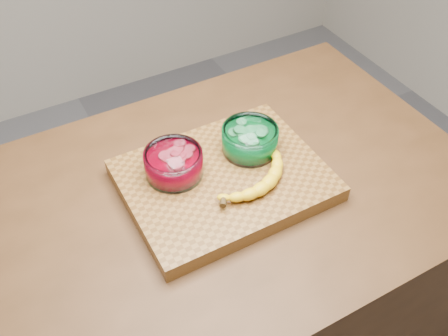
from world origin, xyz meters
TOP-DOWN VIEW (x-y plane):
  - counter at (0.00, 0.00)m, footprint 1.20×0.80m
  - cutting_board at (0.00, 0.00)m, footprint 0.45×0.35m
  - bowl_red at (-0.10, 0.06)m, footprint 0.13×0.13m
  - bowl_green at (0.09, 0.04)m, footprint 0.13×0.13m
  - banana at (0.05, -0.04)m, footprint 0.23×0.15m

SIDE VIEW (x-z plane):
  - counter at x=0.00m, z-range 0.00..0.90m
  - cutting_board at x=0.00m, z-range 0.90..0.94m
  - banana at x=0.05m, z-range 0.94..0.97m
  - bowl_red at x=-0.10m, z-range 0.94..1.00m
  - bowl_green at x=0.09m, z-range 0.94..1.00m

